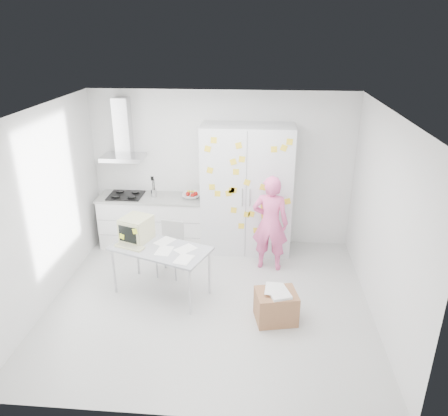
# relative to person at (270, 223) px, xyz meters

# --- Properties ---
(floor) EXTENTS (4.50, 4.00, 0.02)m
(floor) POSITION_rel_person_xyz_m (-0.85, -1.06, -0.80)
(floor) COLOR silver
(floor) RESTS_ON ground
(walls) EXTENTS (4.52, 4.01, 2.70)m
(walls) POSITION_rel_person_xyz_m (-0.85, -0.34, 0.56)
(walls) COLOR white
(walls) RESTS_ON ground
(ceiling) EXTENTS (4.50, 4.00, 0.02)m
(ceiling) POSITION_rel_person_xyz_m (-0.85, -1.06, 1.91)
(ceiling) COLOR white
(ceiling) RESTS_ON walls
(counter_run) EXTENTS (1.84, 0.63, 1.28)m
(counter_run) POSITION_rel_person_xyz_m (-2.05, 0.64, -0.31)
(counter_run) COLOR white
(counter_run) RESTS_ON ground
(range_hood) EXTENTS (0.70, 0.48, 1.01)m
(range_hood) POSITION_rel_person_xyz_m (-2.50, 0.78, 1.17)
(range_hood) COLOR silver
(range_hood) RESTS_ON walls
(tall_cabinet) EXTENTS (1.50, 0.68, 2.20)m
(tall_cabinet) POSITION_rel_person_xyz_m (-0.40, 0.62, 0.31)
(tall_cabinet) COLOR silver
(tall_cabinet) RESTS_ON ground
(person) EXTENTS (0.62, 0.45, 1.57)m
(person) POSITION_rel_person_xyz_m (0.00, 0.00, 0.00)
(person) COLOR pink
(person) RESTS_ON ground
(desk) EXTENTS (1.54, 1.13, 1.10)m
(desk) POSITION_rel_person_xyz_m (-1.81, -0.74, 0.05)
(desk) COLOR #A6A9B1
(desk) RESTS_ON ground
(chair) EXTENTS (0.45, 0.45, 0.85)m
(chair) POSITION_rel_person_xyz_m (-1.54, -0.29, -0.30)
(chair) COLOR #ABAAA8
(chair) RESTS_ON ground
(cardboard_box) EXTENTS (0.60, 0.52, 0.46)m
(cardboard_box) POSITION_rel_person_xyz_m (0.08, -1.39, -0.57)
(cardboard_box) COLOR #A06B45
(cardboard_box) RESTS_ON ground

